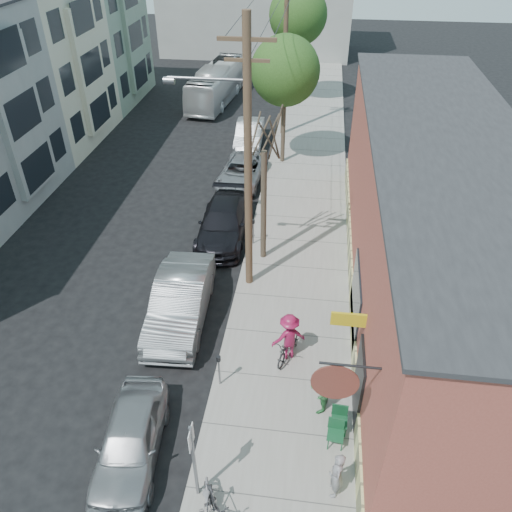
# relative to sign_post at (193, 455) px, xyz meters

# --- Properties ---
(ground) EXTENTS (120.00, 120.00, 0.00)m
(ground) POSITION_rel_sign_post_xyz_m (-2.35, 4.11, -1.83)
(ground) COLOR black
(sidewalk) EXTENTS (4.50, 58.00, 0.15)m
(sidewalk) POSITION_rel_sign_post_xyz_m (1.90, 15.11, -1.76)
(sidewalk) COLOR gray
(sidewalk) RESTS_ON ground
(cafe_building) EXTENTS (6.60, 20.20, 6.61)m
(cafe_building) POSITION_rel_sign_post_xyz_m (6.64, 9.11, 1.47)
(cafe_building) COLOR #994638
(cafe_building) RESTS_ON ground
(apartment_row) EXTENTS (6.30, 32.00, 9.00)m
(apartment_row) POSITION_rel_sign_post_xyz_m (-14.20, 18.11, 2.67)
(apartment_row) COLOR gray
(apartment_row) RESTS_ON ground
(sign_post) EXTENTS (0.07, 0.45, 2.80)m
(sign_post) POSITION_rel_sign_post_xyz_m (0.00, 0.00, 0.00)
(sign_post) COLOR slate
(sign_post) RESTS_ON sidewalk
(parking_meter_near) EXTENTS (0.14, 0.14, 1.24)m
(parking_meter_near) POSITION_rel_sign_post_xyz_m (-0.10, 3.61, -0.85)
(parking_meter_near) COLOR slate
(parking_meter_near) RESTS_ON sidewalk
(parking_meter_far) EXTENTS (0.14, 0.14, 1.24)m
(parking_meter_far) POSITION_rel_sign_post_xyz_m (-0.10, 11.62, -0.85)
(parking_meter_far) COLOR slate
(parking_meter_far) RESTS_ON sidewalk
(utility_pole_near) EXTENTS (3.57, 0.28, 10.00)m
(utility_pole_near) POSITION_rel_sign_post_xyz_m (0.04, 8.89, 3.58)
(utility_pole_near) COLOR #503A28
(utility_pole_near) RESTS_ON sidewalk
(utility_pole_far) EXTENTS (1.80, 0.28, 10.00)m
(utility_pole_far) POSITION_rel_sign_post_xyz_m (0.10, 24.64, 3.51)
(utility_pole_far) COLOR #503A28
(utility_pole_far) RESTS_ON sidewalk
(tree_bare) EXTENTS (0.24, 0.24, 4.86)m
(tree_bare) POSITION_rel_sign_post_xyz_m (0.45, 10.72, 0.75)
(tree_bare) COLOR #44392C
(tree_bare) RESTS_ON sidewalk
(tree_leafy_mid) EXTENTS (3.69, 3.69, 7.00)m
(tree_leafy_mid) POSITION_rel_sign_post_xyz_m (0.45, 20.38, 3.46)
(tree_leafy_mid) COLOR #44392C
(tree_leafy_mid) RESTS_ON sidewalk
(tree_leafy_far) EXTENTS (4.02, 4.02, 8.03)m
(tree_leafy_far) POSITION_rel_sign_post_xyz_m (0.45, 30.89, 4.32)
(tree_leafy_far) COLOR #44392C
(tree_leafy_far) RESTS_ON sidewalk
(patio_chair_a) EXTENTS (0.53, 0.53, 0.88)m
(patio_chair_a) POSITION_rel_sign_post_xyz_m (3.63, 2.36, -1.24)
(patio_chair_a) COLOR #144829
(patio_chair_a) RESTS_ON sidewalk
(patio_chair_b) EXTENTS (0.55, 0.55, 0.88)m
(patio_chair_b) POSITION_rel_sign_post_xyz_m (3.52, 1.89, -1.24)
(patio_chair_b) COLOR #144829
(patio_chair_b) RESTS_ON sidewalk
(patron_grey) EXTENTS (0.41, 0.59, 1.55)m
(patron_grey) POSITION_rel_sign_post_xyz_m (3.51, 0.48, -0.91)
(patron_grey) COLOR slate
(patron_grey) RESTS_ON sidewalk
(patron_green) EXTENTS (0.73, 0.88, 1.67)m
(patron_green) POSITION_rel_sign_post_xyz_m (3.05, 3.07, -0.85)
(patron_green) COLOR #327E41
(patron_green) RESTS_ON sidewalk
(cyclist) EXTENTS (1.33, 1.08, 1.79)m
(cyclist) POSITION_rel_sign_post_xyz_m (1.96, 5.08, -0.79)
(cyclist) COLOR maroon
(cyclist) RESTS_ON sidewalk
(cyclist_bike) EXTENTS (1.09, 1.78, 0.88)m
(cyclist_bike) POSITION_rel_sign_post_xyz_m (1.96, 5.08, -1.24)
(cyclist_bike) COLOR black
(cyclist_bike) RESTS_ON sidewalk
(parked_bike_a) EXTENTS (1.26, 1.63, 0.98)m
(parked_bike_a) POSITION_rel_sign_post_xyz_m (0.60, -0.58, -1.19)
(parked_bike_a) COLOR black
(parked_bike_a) RESTS_ON sidewalk
(parked_bike_b) EXTENTS (1.03, 1.88, 0.94)m
(parked_bike_b) POSITION_rel_sign_post_xyz_m (0.42, -0.61, -1.21)
(parked_bike_b) COLOR slate
(parked_bike_b) RESTS_ON sidewalk
(car_0) EXTENTS (2.03, 4.19, 1.38)m
(car_0) POSITION_rel_sign_post_xyz_m (-2.08, 0.96, -1.14)
(car_0) COLOR gray
(car_0) RESTS_ON ground
(car_1) EXTENTS (2.08, 5.31, 1.72)m
(car_1) POSITION_rel_sign_post_xyz_m (-2.10, 6.56, -0.97)
(car_1) COLOR #919398
(car_1) RESTS_ON ground
(car_2) EXTENTS (2.20, 5.18, 1.49)m
(car_2) POSITION_rel_sign_post_xyz_m (-1.55, 12.24, -1.09)
(car_2) COLOR black
(car_2) RESTS_ON ground
(car_3) EXTENTS (2.46, 4.75, 1.28)m
(car_3) POSITION_rel_sign_post_xyz_m (-1.55, 17.62, -1.19)
(car_3) COLOR gray
(car_3) RESTS_ON ground
(car_4) EXTENTS (1.79, 4.58, 1.49)m
(car_4) POSITION_rel_sign_post_xyz_m (-1.83, 22.68, -1.09)
(car_4) COLOR #AAAEB2
(car_4) RESTS_ON ground
(bus) EXTENTS (3.15, 9.62, 2.63)m
(bus) POSITION_rel_sign_post_xyz_m (-5.39, 30.78, -0.52)
(bus) COLOR white
(bus) RESTS_ON ground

